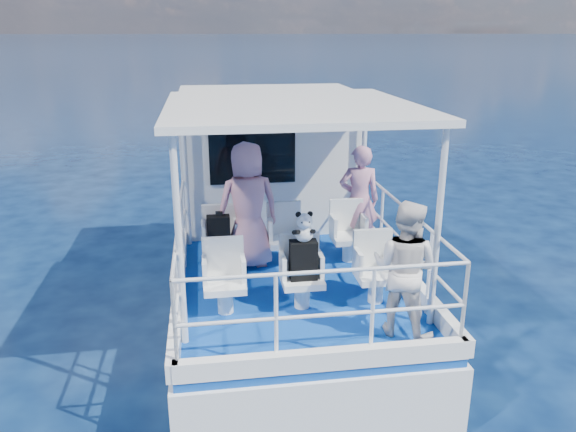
# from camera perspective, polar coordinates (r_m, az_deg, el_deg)

# --- Properties ---
(ground) EXTENTS (2000.00, 2000.00, 0.00)m
(ground) POSITION_cam_1_polar(r_m,az_deg,el_deg) (8.13, 0.01, -11.28)
(ground) COLOR #071534
(ground) RESTS_ON ground
(hull) EXTENTS (3.00, 7.00, 1.60)m
(hull) POSITION_cam_1_polar(r_m,az_deg,el_deg) (9.01, -0.95, -8.18)
(hull) COLOR white
(hull) RESTS_ON ground
(deck) EXTENTS (2.90, 6.90, 0.10)m
(deck) POSITION_cam_1_polar(r_m,az_deg,el_deg) (8.66, -0.98, -3.14)
(deck) COLOR #0A3A96
(deck) RESTS_ON hull
(cabin) EXTENTS (2.85, 2.00, 2.20)m
(cabin) POSITION_cam_1_polar(r_m,az_deg,el_deg) (9.57, -2.05, 6.12)
(cabin) COLOR white
(cabin) RESTS_ON deck
(canopy) EXTENTS (3.00, 3.20, 0.08)m
(canopy) POSITION_cam_1_polar(r_m,az_deg,el_deg) (6.93, 0.26, 11.06)
(canopy) COLOR white
(canopy) RESTS_ON cabin
(canopy_posts) EXTENTS (2.77, 2.97, 2.20)m
(canopy_posts) POSITION_cam_1_polar(r_m,az_deg,el_deg) (7.12, 0.31, 1.86)
(canopy_posts) COLOR white
(canopy_posts) RESTS_ON deck
(railings) EXTENTS (2.84, 3.59, 1.00)m
(railings) POSITION_cam_1_polar(r_m,az_deg,el_deg) (7.01, 0.71, -3.59)
(railings) COLOR white
(railings) RESTS_ON deck
(seat_port_fwd) EXTENTS (0.48, 0.46, 0.38)m
(seat_port_fwd) POSITION_cam_1_polar(r_m,az_deg,el_deg) (7.77, -6.81, -3.95)
(seat_port_fwd) COLOR white
(seat_port_fwd) RESTS_ON deck
(seat_center_fwd) EXTENTS (0.48, 0.46, 0.38)m
(seat_center_fwd) POSITION_cam_1_polar(r_m,az_deg,el_deg) (7.84, -0.21, -3.61)
(seat_center_fwd) COLOR white
(seat_center_fwd) RESTS_ON deck
(seat_stbd_fwd) EXTENTS (0.48, 0.46, 0.38)m
(seat_stbd_fwd) POSITION_cam_1_polar(r_m,az_deg,el_deg) (8.01, 6.19, -3.23)
(seat_stbd_fwd) COLOR white
(seat_stbd_fwd) RESTS_ON deck
(seat_port_aft) EXTENTS (0.48, 0.46, 0.38)m
(seat_port_aft) POSITION_cam_1_polar(r_m,az_deg,el_deg) (6.58, -6.39, -8.19)
(seat_port_aft) COLOR white
(seat_port_aft) RESTS_ON deck
(seat_center_aft) EXTENTS (0.48, 0.46, 0.38)m
(seat_center_aft) POSITION_cam_1_polar(r_m,az_deg,el_deg) (6.66, 1.43, -7.73)
(seat_center_aft) COLOR white
(seat_center_aft) RESTS_ON deck
(seat_stbd_aft) EXTENTS (0.48, 0.46, 0.38)m
(seat_stbd_aft) POSITION_cam_1_polar(r_m,az_deg,el_deg) (6.86, 8.91, -7.15)
(seat_stbd_aft) COLOR white
(seat_stbd_aft) RESTS_ON deck
(passenger_port_fwd) EXTENTS (0.72, 0.57, 1.74)m
(passenger_port_fwd) POSITION_cam_1_polar(r_m,az_deg,el_deg) (7.58, -4.10, 1.03)
(passenger_port_fwd) COLOR #C98294
(passenger_port_fwd) RESTS_ON deck
(passenger_stbd_fwd) EXTENTS (0.63, 0.45, 1.60)m
(passenger_stbd_fwd) POSITION_cam_1_polar(r_m,az_deg,el_deg) (8.15, 7.22, 1.63)
(passenger_stbd_fwd) COLOR pink
(passenger_stbd_fwd) RESTS_ON deck
(passenger_stbd_aft) EXTENTS (0.92, 0.90, 1.49)m
(passenger_stbd_aft) POSITION_cam_1_polar(r_m,az_deg,el_deg) (6.02, 11.76, -5.28)
(passenger_stbd_aft) COLOR silver
(passenger_stbd_aft) RESTS_ON deck
(backpack_port) EXTENTS (0.31, 0.17, 0.40)m
(backpack_port) POSITION_cam_1_polar(r_m,az_deg,el_deg) (7.55, -7.07, -1.45)
(backpack_port) COLOR black
(backpack_port) RESTS_ON seat_port_fwd
(backpack_center) EXTENTS (0.31, 0.17, 0.47)m
(backpack_center) POSITION_cam_1_polar(r_m,az_deg,el_deg) (6.46, 1.57, -4.50)
(backpack_center) COLOR black
(backpack_center) RESTS_ON seat_center_aft
(compact_camera) EXTENTS (0.09, 0.06, 0.06)m
(compact_camera) POSITION_cam_1_polar(r_m,az_deg,el_deg) (7.49, -7.02, 0.25)
(compact_camera) COLOR black
(compact_camera) RESTS_ON backpack_port
(panda) EXTENTS (0.23, 0.19, 0.35)m
(panda) POSITION_cam_1_polar(r_m,az_deg,el_deg) (6.30, 1.65, -1.09)
(panda) COLOR white
(panda) RESTS_ON backpack_center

